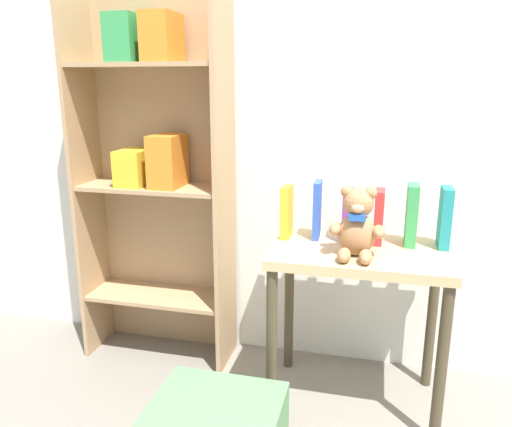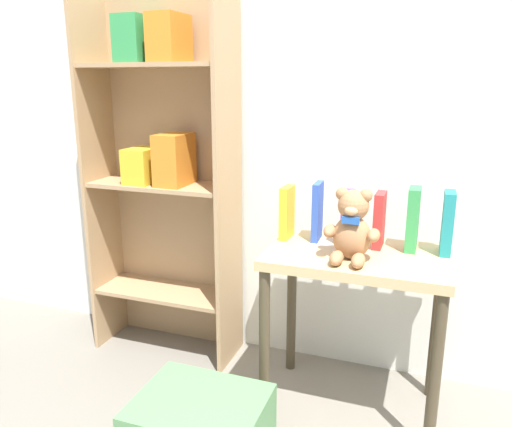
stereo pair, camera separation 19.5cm
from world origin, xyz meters
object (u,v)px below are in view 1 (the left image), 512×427
at_px(bookshelf_side, 157,163).
at_px(book_standing_blue, 317,210).
at_px(book_standing_red, 379,217).
at_px(book_standing_purple, 347,215).
at_px(book_standing_teal, 445,218).
at_px(book_standing_yellow, 287,212).
at_px(display_table, 359,276).
at_px(teddy_bear, 357,225).
at_px(book_standing_green, 412,215).

bearing_deg(bookshelf_side, book_standing_blue, -7.62).
relative_size(bookshelf_side, book_standing_blue, 7.00).
xyz_separation_m(book_standing_blue, book_standing_red, (0.24, -0.01, -0.01)).
xyz_separation_m(book_standing_purple, book_standing_teal, (0.35, 0.00, 0.01)).
distance_m(bookshelf_side, book_standing_teal, 1.20).
bearing_deg(book_standing_yellow, display_table, -14.56).
bearing_deg(book_standing_blue, bookshelf_side, 170.50).
bearing_deg(book_standing_red, book_standing_blue, 178.75).
xyz_separation_m(bookshelf_side, book_standing_purple, (0.83, -0.11, -0.15)).
height_order(bookshelf_side, book_standing_yellow, bookshelf_side).
bearing_deg(display_table, teddy_bear, -100.05).
distance_m(display_table, teddy_bear, 0.24).
height_order(display_table, book_standing_purple, book_standing_purple).
xyz_separation_m(teddy_bear, book_standing_yellow, (-0.28, 0.17, -0.01)).
bearing_deg(book_standing_blue, book_standing_green, -2.64).
distance_m(book_standing_green, book_standing_teal, 0.12).
bearing_deg(book_standing_teal, display_table, -163.24).
xyz_separation_m(book_standing_green, book_standing_teal, (0.12, -0.00, -0.00)).
xyz_separation_m(display_table, book_standing_teal, (0.29, 0.10, 0.22)).
relative_size(book_standing_red, book_standing_green, 0.89).
distance_m(book_standing_yellow, book_standing_blue, 0.12).
bearing_deg(book_standing_green, bookshelf_side, 175.20).
distance_m(book_standing_blue, book_standing_green, 0.35).
bearing_deg(display_table, bookshelf_side, 167.56).
bearing_deg(book_standing_red, teddy_bear, -111.92).
distance_m(teddy_bear, book_standing_yellow, 0.33).
bearing_deg(book_standing_red, bookshelf_side, 174.78).
relative_size(book_standing_yellow, book_standing_teal, 0.90).
bearing_deg(book_standing_teal, book_standing_red, 179.72).
relative_size(bookshelf_side, book_standing_red, 7.67).
relative_size(book_standing_yellow, book_standing_purple, 1.01).
distance_m(display_table, book_standing_blue, 0.30).
bearing_deg(book_standing_green, book_standing_red, -177.03).
height_order(display_table, book_standing_yellow, book_standing_yellow).
relative_size(display_table, book_standing_yellow, 3.15).
distance_m(display_table, book_standing_teal, 0.38).
bearing_deg(teddy_bear, book_standing_yellow, 149.27).
xyz_separation_m(display_table, book_standing_red, (0.06, 0.09, 0.21)).
bearing_deg(book_standing_teal, bookshelf_side, 173.95).
bearing_deg(teddy_bear, book_standing_red, 66.99).
xyz_separation_m(bookshelf_side, book_standing_teal, (1.19, -0.10, -0.14)).
height_order(display_table, book_standing_teal, book_standing_teal).
height_order(book_standing_green, book_standing_teal, book_standing_green).
distance_m(bookshelf_side, book_standing_red, 0.97).
bearing_deg(book_standing_yellow, bookshelf_side, 171.16).
bearing_deg(teddy_bear, book_standing_blue, 131.74).
bearing_deg(book_standing_green, display_table, -150.80).
relative_size(teddy_bear, book_standing_red, 1.22).
bearing_deg(book_standing_blue, book_standing_teal, -2.62).
bearing_deg(book_standing_red, book_standing_green, 3.50).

